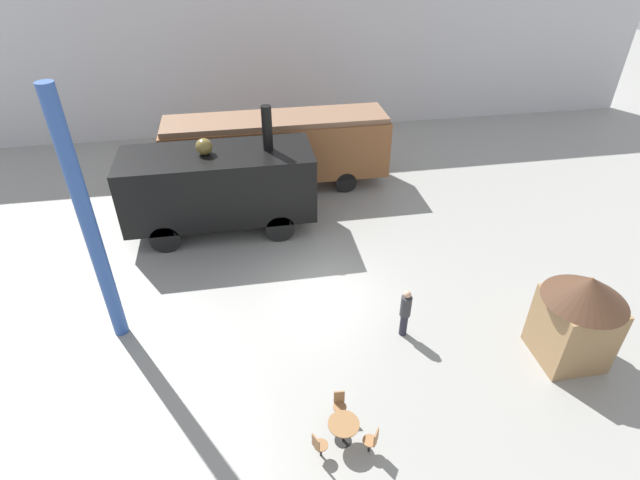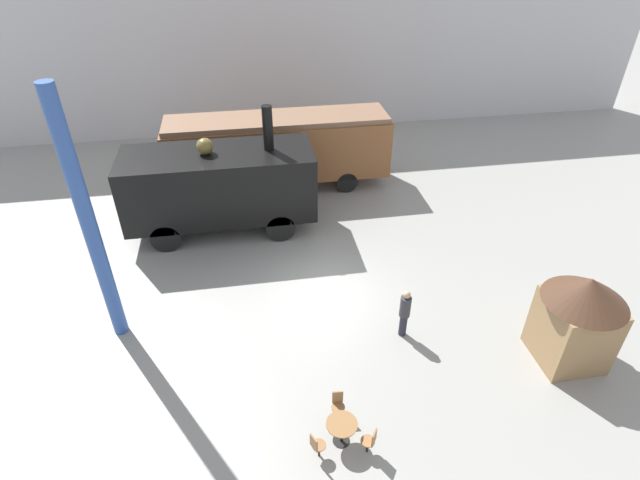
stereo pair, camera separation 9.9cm
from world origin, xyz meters
name	(u,v)px [view 2 (the right image)]	position (x,y,z in m)	size (l,w,h in m)	color
ground_plane	(323,293)	(0.00, 0.00, 0.00)	(80.00, 80.00, 0.00)	gray
backdrop_wall	(276,51)	(0.00, 15.24, 4.50)	(44.00, 0.15, 9.00)	silver
passenger_coach_wooden	(278,147)	(-0.70, 8.17, 2.03)	(10.15, 2.41, 3.45)	brown
steam_locomotive	(220,184)	(-3.34, 4.86, 2.09)	(7.45, 2.86, 5.16)	black
cafe_table_near	(342,428)	(-0.51, -5.76, 0.55)	(0.80, 0.80, 0.72)	black
cafe_chair_0	(338,403)	(-0.46, -4.99, 0.51)	(0.36, 0.36, 0.87)	black
cafe_chair_1	(317,445)	(-1.21, -6.10, 0.51)	(0.40, 0.39, 0.87)	black
cafe_chair_2	(371,440)	(0.13, -6.20, 0.51)	(0.40, 0.40, 0.87)	black
visitor_person	(405,312)	(2.16, -2.36, 0.96)	(0.34, 0.34, 1.76)	#262633
ticket_kiosk	(578,315)	(6.70, -4.05, 1.67)	(2.34, 2.34, 3.00)	#99754C
support_pillar	(89,226)	(-6.70, -0.71, 4.00)	(0.44, 0.44, 8.00)	#2D519E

